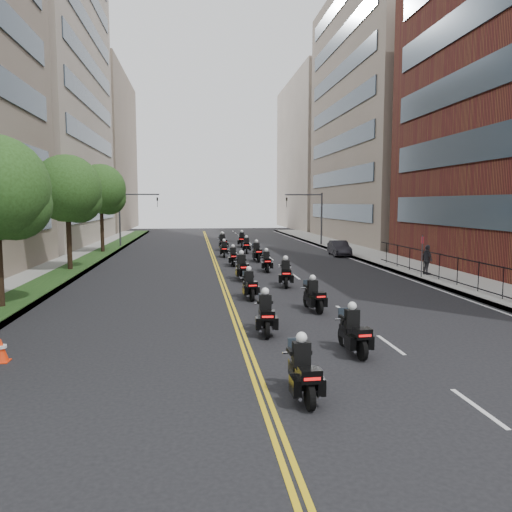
{
  "coord_description": "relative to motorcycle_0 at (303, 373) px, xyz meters",
  "views": [
    {
      "loc": [
        -3.03,
        -9.99,
        4.55
      ],
      "look_at": [
        0.13,
        15.41,
        1.81
      ],
      "focal_mm": 35.0,
      "sensor_mm": 36.0,
      "label": 1
    }
  ],
  "objects": [
    {
      "name": "parked_sedan",
      "position": [
        9.97,
        30.6,
        0.03
      ],
      "size": [
        1.62,
        4.0,
        1.29
      ],
      "primitive_type": "imported",
      "rotation": [
        0.0,
        0.0,
        -0.06
      ],
      "color": "black",
      "rests_on": "ground"
    },
    {
      "name": "motorcycle_5",
      "position": [
        2.46,
        15.47,
        0.05
      ],
      "size": [
        0.7,
        2.28,
        1.69
      ],
      "rotation": [
        0.0,
        0.0,
        -0.14
      ],
      "color": "black",
      "rests_on": "ground"
    },
    {
      "name": "building_left_far",
      "position": [
        -21.43,
        76.98,
        12.38
      ],
      "size": [
        16.0,
        28.0,
        26.0
      ],
      "primitive_type": "cube",
      "color": "#7D6C5B",
      "rests_on": "ground"
    },
    {
      "name": "motorcycle_9",
      "position": [
        2.36,
        27.27,
        0.06
      ],
      "size": [
        0.58,
        2.31,
        1.7
      ],
      "rotation": [
        0.0,
        0.0,
        0.06
      ],
      "color": "black",
      "rests_on": "ground"
    },
    {
      "name": "motorcycle_7",
      "position": [
        2.29,
        21.49,
        0.0
      ],
      "size": [
        0.49,
        2.12,
        1.56
      ],
      "rotation": [
        0.0,
        0.0,
        -0.03
      ],
      "color": "black",
      "rests_on": "ground"
    },
    {
      "name": "motorcycle_1",
      "position": [
        2.28,
        3.23,
        0.01
      ],
      "size": [
        0.55,
        2.13,
        1.57
      ],
      "rotation": [
        0.0,
        0.0,
        0.07
      ],
      "color": "black",
      "rests_on": "ground"
    },
    {
      "name": "motorcycle_8",
      "position": [
        0.33,
        24.8,
        -0.0
      ],
      "size": [
        0.48,
        2.11,
        1.56
      ],
      "rotation": [
        0.0,
        0.0,
        0.0
      ],
      "color": "black",
      "rests_on": "ground"
    },
    {
      "name": "motorcycle_3",
      "position": [
        2.51,
        9.23,
        -0.01
      ],
      "size": [
        0.62,
        2.07,
        1.53
      ],
      "rotation": [
        0.0,
        0.0,
        0.13
      ],
      "color": "black",
      "rests_on": "ground"
    },
    {
      "name": "grass_strip",
      "position": [
        -10.63,
        23.98,
        -0.45
      ],
      "size": [
        2.0,
        90.0,
        0.04
      ],
      "primitive_type": "cube",
      "color": "#163814",
      "rests_on": "sidewalk_left"
    },
    {
      "name": "pedestrian_c",
      "position": [
        11.77,
        17.93,
        0.45
      ],
      "size": [
        0.51,
        1.1,
        1.83
      ],
      "primitive_type": "imported",
      "rotation": [
        0.0,
        0.0,
        1.63
      ],
      "color": "#3B3A41",
      "rests_on": "sidewalk_right"
    },
    {
      "name": "sidewalk_right",
      "position": [
        12.57,
        23.98,
        -0.54
      ],
      "size": [
        4.0,
        90.0,
        0.15
      ],
      "primitive_type": "cube",
      "color": "gray",
      "rests_on": "ground"
    },
    {
      "name": "building_right_tan",
      "position": [
        22.05,
        46.98,
        14.39
      ],
      "size": [
        15.11,
        28.0,
        30.0
      ],
      "color": "#7D6C5B",
      "rests_on": "ground"
    },
    {
      "name": "building_left_mid",
      "position": [
        -21.41,
        46.98,
        16.39
      ],
      "size": [
        16.11,
        28.0,
        34.0
      ],
      "color": "gray",
      "rests_on": "ground"
    },
    {
      "name": "motorcycle_6",
      "position": [
        0.31,
        18.01,
        0.08
      ],
      "size": [
        0.6,
        2.4,
        1.77
      ],
      "rotation": [
        0.0,
        0.0,
        0.06
      ],
      "color": "black",
      "rests_on": "ground"
    },
    {
      "name": "motorcycle_2",
      "position": [
        -0.02,
        5.87,
        0.02
      ],
      "size": [
        0.55,
        2.18,
        1.6
      ],
      "rotation": [
        0.0,
        0.0,
        -0.06
      ],
      "color": "black",
      "rests_on": "ground"
    },
    {
      "name": "iron_fence",
      "position": [
        11.57,
        10.98,
        0.29
      ],
      "size": [
        0.05,
        28.0,
        1.5
      ],
      "color": "black",
      "rests_on": "sidewalk_right"
    },
    {
      "name": "traffic_cone",
      "position": [
        -8.0,
        3.71,
        -0.28
      ],
      "size": [
        0.42,
        0.42,
        0.69
      ],
      "color": "#FF350D",
      "rests_on": "ground"
    },
    {
      "name": "sidewalk_left",
      "position": [
        -11.43,
        23.98,
        -0.54
      ],
      "size": [
        4.0,
        90.0,
        0.15
      ],
      "primitive_type": "cube",
      "color": "gray",
      "rests_on": "ground"
    },
    {
      "name": "ground",
      "position": [
        0.57,
        -1.02,
        -0.62
      ],
      "size": [
        160.0,
        160.0,
        0.0
      ],
      "primitive_type": "plane",
      "color": "black",
      "rests_on": "ground"
    },
    {
      "name": "motorcycle_4",
      "position": [
        0.11,
        12.25,
        -0.0
      ],
      "size": [
        0.56,
        2.1,
        1.55
      ],
      "rotation": [
        0.0,
        0.0,
        0.08
      ],
      "color": "black",
      "rests_on": "ground"
    },
    {
      "name": "traffic_signal_left",
      "position": [
        -8.97,
        40.98,
        3.08
      ],
      "size": [
        4.09,
        0.2,
        5.6
      ],
      "color": "#3F3F44",
      "rests_on": "ground"
    },
    {
      "name": "motorcycle_0",
      "position": [
        0.0,
        0.0,
        0.0
      ],
      "size": [
        0.49,
        2.11,
        1.56
      ],
      "rotation": [
        0.0,
        0.0,
        0.03
      ],
      "color": "black",
      "rests_on": "ground"
    },
    {
      "name": "motorcycle_12",
      "position": [
        0.26,
        36.79,
        0.1
      ],
      "size": [
        0.7,
        2.45,
        1.81
      ],
      "rotation": [
        0.0,
        0.0,
        0.11
      ],
      "color": "black",
      "rests_on": "ground"
    },
    {
      "name": "motorcycle_11",
      "position": [
        2.25,
        33.76,
        0.03
      ],
      "size": [
        0.6,
        2.2,
        1.62
      ],
      "rotation": [
        0.0,
        0.0,
        -0.09
      ],
      "color": "black",
      "rests_on": "ground"
    },
    {
      "name": "traffic_signal_right",
      "position": [
        10.11,
        40.98,
        3.08
      ],
      "size": [
        4.09,
        0.2,
        5.6
      ],
      "color": "#3F3F44",
      "rests_on": "ground"
    },
    {
      "name": "street_trees",
      "position": [
        -10.48,
        17.59,
        4.52
      ],
      "size": [
        4.4,
        38.4,
        7.98
      ],
      "color": "#312216",
      "rests_on": "ground"
    },
    {
      "name": "motorcycle_10",
      "position": [
        0.04,
        30.79,
        -0.01
      ],
      "size": [
        0.49,
        2.08,
        1.53
      ],
      "rotation": [
        0.0,
        0.0,
        -0.04
      ],
      "color": "black",
      "rests_on": "ground"
    },
    {
      "name": "motorcycle_13",
      "position": [
        2.42,
        40.04,
        0.08
      ],
      "size": [
        0.7,
        2.39,
        1.77
      ],
      "rotation": [
        0.0,
        0.0,
        -0.12
      ],
      "color": "black",
      "rests_on": "ground"
    },
    {
      "name": "building_right_far",
      "position": [
        22.07,
        76.98,
        12.38
      ],
      "size": [
        15.0,
        28.0,
        26.0
      ],
      "primitive_type": "cube",
      "color": "gray",
      "rests_on": "ground"
    }
  ]
}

